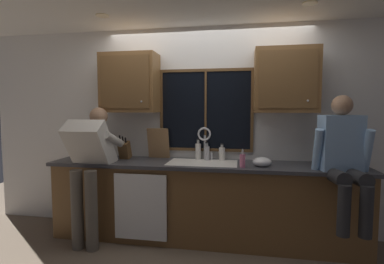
# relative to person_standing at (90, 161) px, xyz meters

# --- Properties ---
(back_wall) EXTENTS (5.93, 0.12, 2.55)m
(back_wall) POSITION_rel_person_standing_xyz_m (1.24, 0.67, 0.31)
(back_wall) COLOR silver
(back_wall) RESTS_ON floor
(ceiling_downlight_left) EXTENTS (0.14, 0.14, 0.01)m
(ceiling_downlight_left) POSITION_rel_person_standing_xyz_m (0.18, 0.01, 1.58)
(ceiling_downlight_left) COLOR #FFEAB2
(ceiling_downlight_right) EXTENTS (0.14, 0.14, 0.01)m
(ceiling_downlight_right) POSITION_rel_person_standing_xyz_m (2.30, 0.01, 1.58)
(ceiling_downlight_right) COLOR #FFEAB2
(window_glass) EXTENTS (1.10, 0.02, 0.95)m
(window_glass) POSITION_rel_person_standing_xyz_m (1.24, 0.61, 0.56)
(window_glass) COLOR black
(window_frame_top) EXTENTS (1.17, 0.02, 0.04)m
(window_frame_top) POSITION_rel_person_standing_xyz_m (1.24, 0.60, 1.06)
(window_frame_top) COLOR brown
(window_frame_bottom) EXTENTS (1.17, 0.02, 0.04)m
(window_frame_bottom) POSITION_rel_person_standing_xyz_m (1.24, 0.60, 0.07)
(window_frame_bottom) COLOR brown
(window_frame_left) EXTENTS (0.03, 0.02, 0.95)m
(window_frame_left) POSITION_rel_person_standing_xyz_m (0.67, 0.60, 0.56)
(window_frame_left) COLOR brown
(window_frame_right) EXTENTS (0.03, 0.02, 0.95)m
(window_frame_right) POSITION_rel_person_standing_xyz_m (1.80, 0.60, 0.56)
(window_frame_right) COLOR brown
(window_mullion_center) EXTENTS (0.02, 0.02, 0.95)m
(window_mullion_center) POSITION_rel_person_standing_xyz_m (1.24, 0.59, 0.56)
(window_mullion_center) COLOR brown
(lower_cabinet_run) EXTENTS (3.53, 0.58, 0.88)m
(lower_cabinet_run) POSITION_rel_person_standing_xyz_m (1.24, 0.32, -0.52)
(lower_cabinet_run) COLOR brown
(lower_cabinet_run) RESTS_ON floor
(countertop) EXTENTS (3.59, 0.62, 0.04)m
(countertop) POSITION_rel_person_standing_xyz_m (1.24, 0.30, -0.06)
(countertop) COLOR #38383D
(countertop) RESTS_ON lower_cabinet_run
(dishwasher_front) EXTENTS (0.60, 0.02, 0.74)m
(dishwasher_front) POSITION_rel_person_standing_xyz_m (0.58, 0.01, -0.50)
(dishwasher_front) COLOR white
(upper_cabinet_left) EXTENTS (0.69, 0.36, 0.72)m
(upper_cabinet_left) POSITION_rel_person_standing_xyz_m (0.31, 0.44, 0.90)
(upper_cabinet_left) COLOR brown
(upper_cabinet_right) EXTENTS (0.69, 0.36, 0.72)m
(upper_cabinet_right) POSITION_rel_person_standing_xyz_m (2.16, 0.44, 0.90)
(upper_cabinet_right) COLOR brown
(sink) EXTENTS (0.80, 0.46, 0.21)m
(sink) POSITION_rel_person_standing_xyz_m (1.24, 0.31, -0.14)
(sink) COLOR white
(sink) RESTS_ON lower_cabinet_run
(faucet) EXTENTS (0.18, 0.09, 0.40)m
(faucet) POSITION_rel_person_standing_xyz_m (1.24, 0.49, 0.21)
(faucet) COLOR silver
(faucet) RESTS_ON countertop
(person_standing) EXTENTS (0.53, 0.69, 1.56)m
(person_standing) POSITION_rel_person_standing_xyz_m (0.00, 0.00, 0.00)
(person_standing) COLOR #595147
(person_standing) RESTS_ON floor
(person_sitting_on_counter) EXTENTS (0.54, 0.63, 1.26)m
(person_sitting_on_counter) POSITION_rel_person_standing_xyz_m (2.67, 0.04, 0.14)
(person_sitting_on_counter) COLOR #262628
(person_sitting_on_counter) RESTS_ON countertop
(knife_block) EXTENTS (0.12, 0.18, 0.32)m
(knife_block) POSITION_rel_person_standing_xyz_m (0.24, 0.41, 0.07)
(knife_block) COLOR brown
(knife_block) RESTS_ON countertop
(cutting_board) EXTENTS (0.27, 0.10, 0.38)m
(cutting_board) POSITION_rel_person_standing_xyz_m (0.64, 0.52, 0.15)
(cutting_board) COLOR #997047
(cutting_board) RESTS_ON countertop
(mixing_bowl) EXTENTS (0.21, 0.21, 0.10)m
(mixing_bowl) POSITION_rel_person_standing_xyz_m (1.91, 0.23, 0.01)
(mixing_bowl) COLOR silver
(mixing_bowl) RESTS_ON countertop
(soap_dispenser) EXTENTS (0.06, 0.07, 0.20)m
(soap_dispenser) POSITION_rel_person_standing_xyz_m (1.69, 0.12, 0.03)
(soap_dispenser) COLOR pink
(soap_dispenser) RESTS_ON countertop
(bottle_green_glass) EXTENTS (0.07, 0.07, 0.21)m
(bottle_green_glass) POSITION_rel_person_standing_xyz_m (1.45, 0.51, 0.04)
(bottle_green_glass) COLOR silver
(bottle_green_glass) RESTS_ON countertop
(bottle_tall_clear) EXTENTS (0.07, 0.07, 0.22)m
(bottle_tall_clear) POSITION_rel_person_standing_xyz_m (1.26, 0.50, 0.05)
(bottle_tall_clear) COLOR #B7B7BC
(bottle_tall_clear) RESTS_ON countertop
(bottle_amber_small) EXTENTS (0.07, 0.07, 0.25)m
(bottle_amber_small) POSITION_rel_person_standing_xyz_m (1.15, 0.52, 0.06)
(bottle_amber_small) COLOR silver
(bottle_amber_small) RESTS_ON countertop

